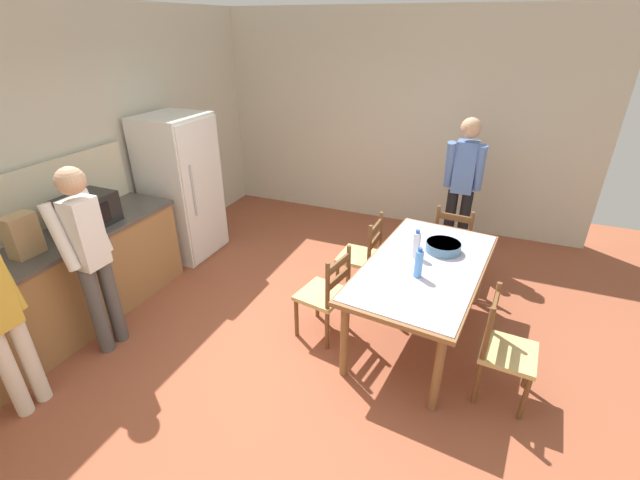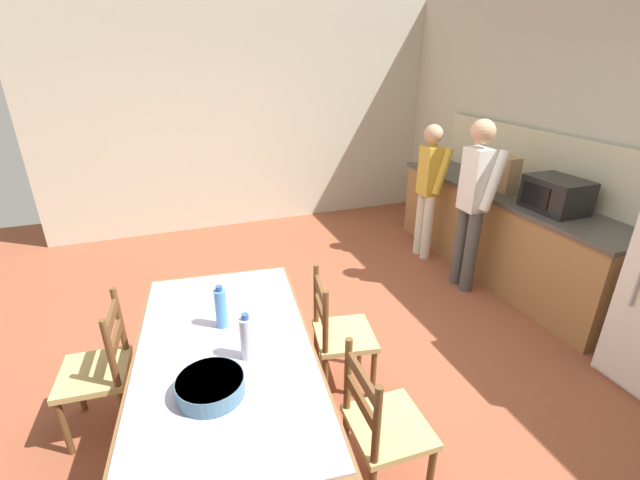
{
  "view_description": "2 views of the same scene",
  "coord_description": "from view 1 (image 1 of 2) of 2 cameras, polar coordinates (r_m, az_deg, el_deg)",
  "views": [
    {
      "loc": [
        -2.77,
        -1.3,
        2.68
      ],
      "look_at": [
        0.28,
        -0.02,
        1.0
      ],
      "focal_mm": 24.0,
      "sensor_mm": 36.0,
      "label": 1
    },
    {
      "loc": [
        2.56,
        -1.05,
        2.26
      ],
      "look_at": [
        -0.08,
        -0.09,
        1.02
      ],
      "focal_mm": 24.0,
      "sensor_mm": 36.0,
      "label": 2
    }
  ],
  "objects": [
    {
      "name": "paper_bag",
      "position": [
        4.31,
        -34.91,
        0.5
      ],
      "size": [
        0.24,
        0.16,
        0.36
      ],
      "primitive_type": "cube",
      "color": "tan",
      "rests_on": "kitchen_counter"
    },
    {
      "name": "ground_plane",
      "position": [
        4.07,
        -1.89,
        -14.26
      ],
      "size": [
        8.32,
        8.32,
        0.0
      ],
      "primitive_type": "plane",
      "color": "brown"
    },
    {
      "name": "microwave",
      "position": [
        4.65,
        -28.73,
        3.4
      ],
      "size": [
        0.5,
        0.39,
        0.3
      ],
      "color": "black",
      "rests_on": "kitchen_counter"
    },
    {
      "name": "bottle_near_centre",
      "position": [
        3.65,
        13.01,
        -3.06
      ],
      "size": [
        0.07,
        0.07,
        0.27
      ],
      "color": "#4C8ED6",
      "rests_on": "dining_table"
    },
    {
      "name": "wall_right",
      "position": [
        6.29,
        10.67,
        15.23
      ],
      "size": [
        0.12,
        5.2,
        2.9
      ],
      "primitive_type": "cube",
      "color": "beige",
      "rests_on": "ground"
    },
    {
      "name": "chair_side_far_left",
      "position": [
        3.98,
        0.74,
        -7.28
      ],
      "size": [
        0.48,
        0.47,
        0.91
      ],
      "rotation": [
        0.0,
        0.0,
        2.96
      ],
      "color": "brown",
      "rests_on": "ground"
    },
    {
      "name": "chair_side_near_left",
      "position": [
        3.67,
        23.29,
        -13.32
      ],
      "size": [
        0.45,
        0.43,
        0.91
      ],
      "rotation": [
        0.0,
        0.0,
        -0.08
      ],
      "color": "brown",
      "rests_on": "ground"
    },
    {
      "name": "wall_back",
      "position": [
        4.99,
        -31.64,
        8.7
      ],
      "size": [
        6.52,
        0.12,
        2.9
      ],
      "primitive_type": "cube",
      "color": "beige",
      "rests_on": "ground"
    },
    {
      "name": "refrigerator",
      "position": [
        5.56,
        -17.98,
        6.66
      ],
      "size": [
        0.76,
        0.73,
        1.75
      ],
      "color": "white",
      "rests_on": "ground"
    },
    {
      "name": "kitchen_counter",
      "position": [
        4.62,
        -32.74,
        -6.43
      ],
      "size": [
        2.89,
        0.66,
        0.93
      ],
      "color": "#9E7042",
      "rests_on": "ground"
    },
    {
      "name": "person_at_counter",
      "position": [
        4.06,
        -28.37,
        -1.56
      ],
      "size": [
        0.43,
        0.3,
        1.71
      ],
      "rotation": [
        0.0,
        0.0,
        1.57
      ],
      "color": "#4C4C4C",
      "rests_on": "ground"
    },
    {
      "name": "dining_table",
      "position": [
        3.94,
        13.7,
        -4.17
      ],
      "size": [
        1.92,
        1.16,
        0.77
      ],
      "rotation": [
        0.0,
        0.0,
        -0.11
      ],
      "color": "brown",
      "rests_on": "ground"
    },
    {
      "name": "bottle_off_centre",
      "position": [
        3.95,
        12.72,
        -0.6
      ],
      "size": [
        0.07,
        0.07,
        0.27
      ],
      "color": "silver",
      "rests_on": "dining_table"
    },
    {
      "name": "chair_head_end",
      "position": [
        5.1,
        17.27,
        -0.36
      ],
      "size": [
        0.44,
        0.46,
        0.91
      ],
      "rotation": [
        0.0,
        0.0,
        1.48
      ],
      "color": "brown",
      "rests_on": "ground"
    },
    {
      "name": "chair_side_far_right",
      "position": [
        4.62,
        5.62,
        -2.18
      ],
      "size": [
        0.43,
        0.41,
        0.91
      ],
      "rotation": [
        0.0,
        0.0,
        3.11
      ],
      "color": "brown",
      "rests_on": "ground"
    },
    {
      "name": "person_by_table",
      "position": [
        5.42,
        18.46,
        7.26
      ],
      "size": [
        0.3,
        0.44,
        1.74
      ],
      "rotation": [
        0.0,
        0.0,
        3.13
      ],
      "color": "black",
      "rests_on": "ground"
    },
    {
      "name": "serving_bowl",
      "position": [
        4.14,
        16.11,
        -0.82
      ],
      "size": [
        0.32,
        0.32,
        0.09
      ],
      "color": "slate",
      "rests_on": "dining_table"
    }
  ]
}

